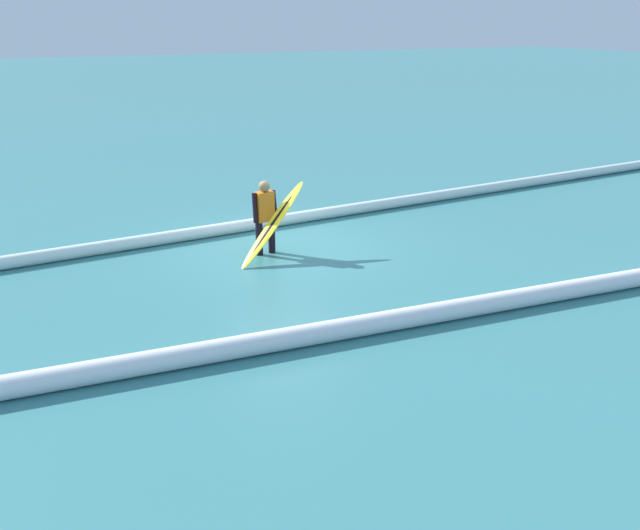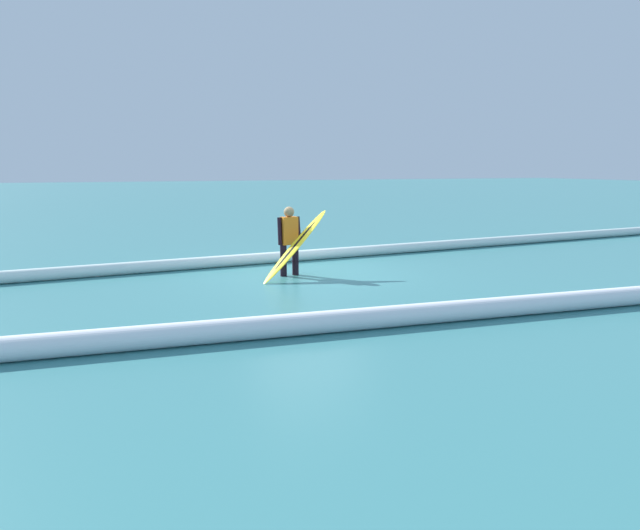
% 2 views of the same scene
% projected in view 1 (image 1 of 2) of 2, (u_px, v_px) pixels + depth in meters
% --- Properties ---
extents(ground_plane, '(159.25, 159.25, 0.00)m').
position_uv_depth(ground_plane, '(285.00, 247.00, 14.62)').
color(ground_plane, teal).
extents(surfer, '(0.52, 0.24, 1.47)m').
position_uv_depth(surfer, '(265.00, 214.00, 13.97)').
color(surfer, black).
rests_on(surfer, ground_plane).
extents(surfboard, '(1.74, 0.99, 1.40)m').
position_uv_depth(surfboard, '(273.00, 224.00, 13.76)').
color(surfboard, yellow).
rests_on(surfboard, ground_plane).
extents(wave_crest_foreground, '(25.86, 2.03, 0.27)m').
position_uv_depth(wave_crest_foreground, '(287.00, 219.00, 16.17)').
color(wave_crest_foreground, white).
rests_on(wave_crest_foreground, ground_plane).
extents(wave_crest_midground, '(15.79, 1.47, 0.32)m').
position_uv_depth(wave_crest_midground, '(333.00, 331.00, 10.35)').
color(wave_crest_midground, white).
rests_on(wave_crest_midground, ground_plane).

